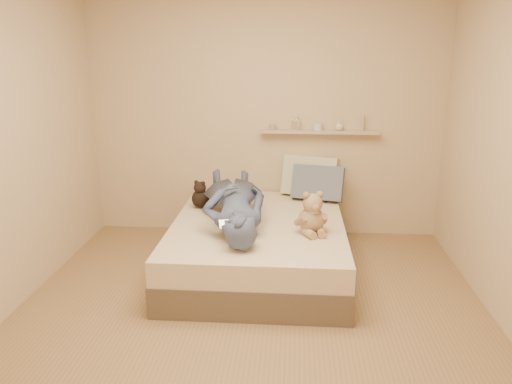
# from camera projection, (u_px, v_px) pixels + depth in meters

# --- Properties ---
(room) EXTENTS (3.80, 3.80, 3.80)m
(room) POSITION_uv_depth(u_px,v_px,m) (248.00, 147.00, 3.26)
(room) COLOR #8D6B49
(room) RESTS_ON ground
(bed) EXTENTS (1.50, 1.90, 0.45)m
(bed) POSITION_uv_depth(u_px,v_px,m) (258.00, 245.00, 4.45)
(bed) COLOR brown
(bed) RESTS_ON floor
(game_console) EXTENTS (0.19, 0.12, 0.06)m
(game_console) POSITION_uv_depth(u_px,v_px,m) (231.00, 224.00, 3.86)
(game_console) COLOR silver
(game_console) RESTS_ON bed
(teddy_bear) EXTENTS (0.28, 0.30, 0.36)m
(teddy_bear) POSITION_uv_depth(u_px,v_px,m) (312.00, 216.00, 4.07)
(teddy_bear) COLOR #997354
(teddy_bear) RESTS_ON bed
(dark_plush) EXTENTS (0.17, 0.17, 0.27)m
(dark_plush) POSITION_uv_depth(u_px,v_px,m) (201.00, 196.00, 4.73)
(dark_plush) COLOR black
(dark_plush) RESTS_ON bed
(pillow_cream) EXTENTS (0.60, 0.42, 0.43)m
(pillow_cream) POSITION_uv_depth(u_px,v_px,m) (310.00, 177.00, 5.09)
(pillow_cream) COLOR #C2B799
(pillow_cream) RESTS_ON bed
(pillow_grey) EXTENTS (0.54, 0.36, 0.37)m
(pillow_grey) POSITION_uv_depth(u_px,v_px,m) (318.00, 183.00, 4.96)
(pillow_grey) COLOR slate
(pillow_grey) RESTS_ON bed
(person) EXTENTS (0.82, 1.60, 0.37)m
(person) POSITION_uv_depth(u_px,v_px,m) (234.00, 201.00, 4.34)
(person) COLOR #414C66
(person) RESTS_ON bed
(wall_shelf) EXTENTS (1.20, 0.12, 0.03)m
(wall_shelf) POSITION_uv_depth(u_px,v_px,m) (319.00, 132.00, 5.03)
(wall_shelf) COLOR tan
(wall_shelf) RESTS_ON wall_back
(shelf_bottles) EXTENTS (0.95, 0.10, 0.17)m
(shelf_bottles) POSITION_uv_depth(u_px,v_px,m) (317.00, 124.00, 5.02)
(shelf_bottles) COLOR #A5978E
(shelf_bottles) RESTS_ON wall_shelf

